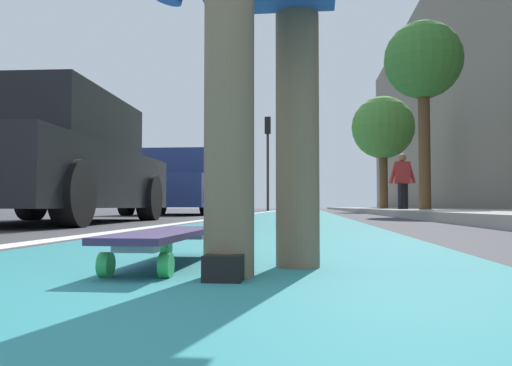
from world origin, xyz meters
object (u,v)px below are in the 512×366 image
object	(u,v)px
parked_car_near	(47,163)
street_tree_far	(383,128)
traffic_light	(268,146)
pedestrian_distant	(402,179)
parked_car_mid	(181,185)
street_tree_mid	(423,63)
skateboard	(166,237)

from	to	relation	value
parked_car_near	street_tree_far	distance (m)	15.44
traffic_light	pedestrian_distant	world-z (taller)	traffic_light
parked_car_mid	traffic_light	distance (m)	12.82
parked_car_mid	street_tree_mid	world-z (taller)	street_tree_mid
skateboard	pedestrian_distant	distance (m)	13.66
traffic_light	street_tree_mid	world-z (taller)	street_tree_mid
parked_car_mid	pedestrian_distant	bearing A→B (deg)	-67.85
traffic_light	pedestrian_distant	size ratio (longest dim) A/B	2.70
skateboard	street_tree_far	world-z (taller)	street_tree_far
pedestrian_distant	street_tree_far	bearing A→B (deg)	-2.20
parked_car_mid	street_tree_mid	bearing A→B (deg)	-86.04
skateboard	parked_car_near	bearing A→B (deg)	31.06
pedestrian_distant	traffic_light	bearing A→B (deg)	23.52
skateboard	street_tree_far	bearing A→B (deg)	-10.04
parked_car_mid	street_tree_far	xyz separation A→B (m)	(7.39, -5.84, 2.38)
skateboard	street_tree_mid	distance (m)	12.37
parked_car_near	street_tree_far	world-z (taller)	street_tree_far
street_tree_mid	pedestrian_distant	world-z (taller)	street_tree_mid
traffic_light	street_tree_mid	size ratio (longest dim) A/B	0.95
street_tree_mid	traffic_light	bearing A→B (deg)	20.98
skateboard	parked_car_near	distance (m)	5.04
traffic_light	street_tree_far	world-z (taller)	traffic_light
traffic_light	street_tree_far	distance (m)	6.95
parked_car_mid	traffic_light	bearing A→B (deg)	-5.39
parked_car_near	street_tree_mid	bearing A→B (deg)	-39.39
parked_car_mid	street_tree_mid	xyz separation A→B (m)	(0.40, -5.84, 2.94)
street_tree_far	parked_car_mid	bearing A→B (deg)	141.66
skateboard	street_tree_mid	size ratio (longest dim) A/B	0.18
street_tree_mid	pedestrian_distant	size ratio (longest dim) A/B	2.83
street_tree_mid	pedestrian_distant	xyz separation A→B (m)	(1.89, 0.20, -2.71)
parked_car_mid	street_tree_far	bearing A→B (deg)	-38.34
parked_car_near	street_tree_far	bearing A→B (deg)	-22.50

